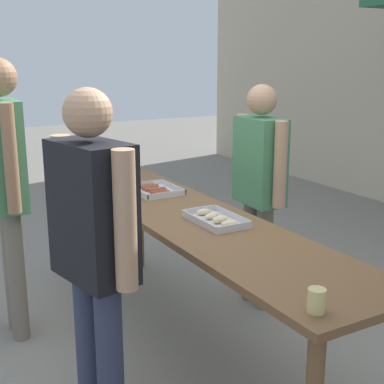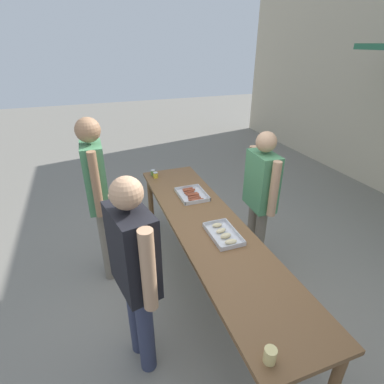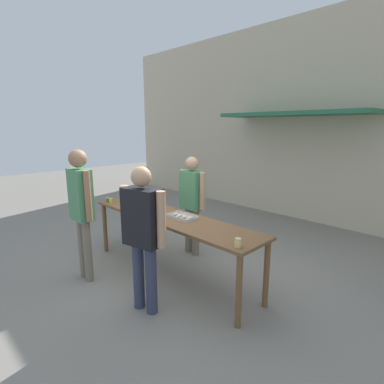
{
  "view_description": "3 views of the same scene",
  "coord_description": "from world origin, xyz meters",
  "px_view_note": "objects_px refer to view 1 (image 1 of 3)",
  "views": [
    {
      "loc": [
        2.76,
        -1.56,
        1.85
      ],
      "look_at": [
        0.0,
        0.0,
        1.04
      ],
      "focal_mm": 50.0,
      "sensor_mm": 36.0,
      "label": 1
    },
    {
      "loc": [
        2.2,
        -0.98,
        2.47
      ],
      "look_at": [
        -0.64,
        0.05,
        0.94
      ],
      "focal_mm": 28.0,
      "sensor_mm": 36.0,
      "label": 2
    },
    {
      "loc": [
        3.13,
        -2.64,
        2.14
      ],
      "look_at": [
        -0.31,
        0.74,
        1.08
      ],
      "focal_mm": 28.0,
      "sensor_mm": 36.0,
      "label": 3
    }
  ],
  "objects_px": {
    "food_tray_buns": "(216,220)",
    "condiment_jar_ketchup": "(91,175)",
    "food_tray_sausages": "(155,191)",
    "person_customer_with_cup": "(94,238)",
    "person_server_behind_table": "(259,177)",
    "person_customer_holding_hotdog": "(6,173)",
    "beer_cup": "(317,301)",
    "condiment_jar_mustard": "(86,173)"
  },
  "relations": [
    {
      "from": "condiment_jar_ketchup",
      "to": "beer_cup",
      "type": "xyz_separation_m",
      "value": [
        2.63,
        -0.01,
        0.01
      ]
    },
    {
      "from": "person_server_behind_table",
      "to": "person_customer_holding_hotdog",
      "type": "relative_size",
      "value": 0.9
    },
    {
      "from": "person_customer_holding_hotdog",
      "to": "person_server_behind_table",
      "type": "bearing_deg",
      "value": -102.84
    },
    {
      "from": "food_tray_sausages",
      "to": "condiment_jar_mustard",
      "type": "height_order",
      "value": "condiment_jar_mustard"
    },
    {
      "from": "food_tray_buns",
      "to": "person_customer_holding_hotdog",
      "type": "bearing_deg",
      "value": -132.83
    },
    {
      "from": "person_server_behind_table",
      "to": "person_customer_with_cup",
      "type": "xyz_separation_m",
      "value": [
        0.77,
        -1.53,
        0.03
      ]
    },
    {
      "from": "condiment_jar_ketchup",
      "to": "person_customer_with_cup",
      "type": "xyz_separation_m",
      "value": [
        1.74,
        -0.58,
        0.09
      ]
    },
    {
      "from": "food_tray_sausages",
      "to": "beer_cup",
      "type": "bearing_deg",
      "value": -7.83
    },
    {
      "from": "condiment_jar_mustard",
      "to": "person_customer_holding_hotdog",
      "type": "bearing_deg",
      "value": -49.39
    },
    {
      "from": "food_tray_sausages",
      "to": "beer_cup",
      "type": "xyz_separation_m",
      "value": [
        1.99,
        -0.27,
        0.03
      ]
    },
    {
      "from": "person_customer_holding_hotdog",
      "to": "condiment_jar_ketchup",
      "type": "bearing_deg",
      "value": -52.76
    },
    {
      "from": "person_server_behind_table",
      "to": "person_customer_with_cup",
      "type": "distance_m",
      "value": 1.72
    },
    {
      "from": "food_tray_sausages",
      "to": "person_customer_holding_hotdog",
      "type": "relative_size",
      "value": 0.21
    },
    {
      "from": "condiment_jar_mustard",
      "to": "beer_cup",
      "type": "height_order",
      "value": "beer_cup"
    },
    {
      "from": "condiment_jar_ketchup",
      "to": "beer_cup",
      "type": "height_order",
      "value": "beer_cup"
    },
    {
      "from": "condiment_jar_mustard",
      "to": "person_customer_with_cup",
      "type": "distance_m",
      "value": 1.91
    },
    {
      "from": "person_customer_with_cup",
      "to": "person_customer_holding_hotdog",
      "type": "bearing_deg",
      "value": -4.04
    },
    {
      "from": "person_server_behind_table",
      "to": "person_customer_holding_hotdog",
      "type": "xyz_separation_m",
      "value": [
        -0.43,
        -1.69,
        0.14
      ]
    },
    {
      "from": "food_tray_sausages",
      "to": "person_customer_with_cup",
      "type": "distance_m",
      "value": 1.39
    },
    {
      "from": "food_tray_buns",
      "to": "beer_cup",
      "type": "xyz_separation_m",
      "value": [
        1.16,
        -0.27,
        0.03
      ]
    },
    {
      "from": "condiment_jar_mustard",
      "to": "beer_cup",
      "type": "xyz_separation_m",
      "value": [
        2.72,
        0.01,
        0.01
      ]
    },
    {
      "from": "condiment_jar_ketchup",
      "to": "beer_cup",
      "type": "distance_m",
      "value": 2.63
    },
    {
      "from": "food_tray_sausages",
      "to": "food_tray_buns",
      "type": "xyz_separation_m",
      "value": [
        0.83,
        0.0,
        0.0
      ]
    },
    {
      "from": "condiment_jar_mustard",
      "to": "person_server_behind_table",
      "type": "distance_m",
      "value": 1.43
    },
    {
      "from": "condiment_jar_mustard",
      "to": "person_customer_holding_hotdog",
      "type": "height_order",
      "value": "person_customer_holding_hotdog"
    },
    {
      "from": "person_customer_holding_hotdog",
      "to": "condiment_jar_mustard",
      "type": "bearing_deg",
      "value": -48.11
    },
    {
      "from": "beer_cup",
      "to": "person_server_behind_table",
      "type": "height_order",
      "value": "person_server_behind_table"
    },
    {
      "from": "beer_cup",
      "to": "condiment_jar_ketchup",
      "type": "bearing_deg",
      "value": 179.84
    },
    {
      "from": "food_tray_buns",
      "to": "condiment_jar_mustard",
      "type": "xyz_separation_m",
      "value": [
        -1.56,
        -0.28,
        0.02
      ]
    },
    {
      "from": "food_tray_sausages",
      "to": "person_customer_with_cup",
      "type": "height_order",
      "value": "person_customer_with_cup"
    },
    {
      "from": "food_tray_buns",
      "to": "condiment_jar_ketchup",
      "type": "height_order",
      "value": "condiment_jar_ketchup"
    },
    {
      "from": "condiment_jar_ketchup",
      "to": "person_customer_holding_hotdog",
      "type": "distance_m",
      "value": 0.94
    },
    {
      "from": "condiment_jar_ketchup",
      "to": "person_customer_with_cup",
      "type": "distance_m",
      "value": 1.83
    },
    {
      "from": "beer_cup",
      "to": "person_customer_with_cup",
      "type": "distance_m",
      "value": 1.07
    },
    {
      "from": "food_tray_buns",
      "to": "person_server_behind_table",
      "type": "distance_m",
      "value": 0.86
    },
    {
      "from": "condiment_jar_mustard",
      "to": "person_server_behind_table",
      "type": "height_order",
      "value": "person_server_behind_table"
    },
    {
      "from": "food_tray_sausages",
      "to": "condiment_jar_mustard",
      "type": "distance_m",
      "value": 0.78
    },
    {
      "from": "person_customer_with_cup",
      "to": "condiment_jar_mustard",
      "type": "bearing_deg",
      "value": -28.95
    },
    {
      "from": "food_tray_sausages",
      "to": "condiment_jar_mustard",
      "type": "xyz_separation_m",
      "value": [
        -0.73,
        -0.28,
        0.02
      ]
    },
    {
      "from": "food_tray_buns",
      "to": "condiment_jar_ketchup",
      "type": "distance_m",
      "value": 1.5
    },
    {
      "from": "food_tray_sausages",
      "to": "person_customer_holding_hotdog",
      "type": "xyz_separation_m",
      "value": [
        -0.1,
        -1.01,
        0.22
      ]
    },
    {
      "from": "food_tray_sausages",
      "to": "condiment_jar_mustard",
      "type": "relative_size",
      "value": 5.14
    }
  ]
}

